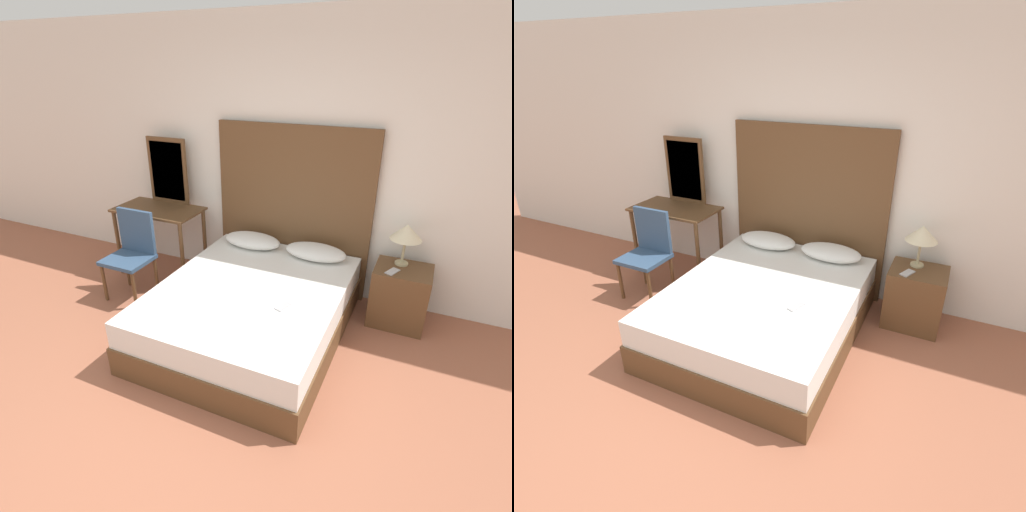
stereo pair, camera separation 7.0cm
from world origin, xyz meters
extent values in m
plane|color=#9E5B42|center=(0.00, 0.00, 0.00)|extent=(16.00, 16.00, 0.00)
cube|color=white|center=(0.00, 2.54, 1.35)|extent=(10.00, 0.06, 2.70)
cube|color=brown|center=(-0.04, 1.47, 0.13)|extent=(1.56, 1.95, 0.26)
cube|color=white|center=(-0.04, 1.47, 0.37)|extent=(1.53, 1.91, 0.23)
cube|color=brown|center=(-0.04, 2.47, 0.86)|extent=(1.64, 0.05, 1.72)
ellipsoid|color=white|center=(-0.39, 2.23, 0.56)|extent=(0.61, 0.33, 0.14)
ellipsoid|color=white|center=(0.30, 2.23, 0.56)|extent=(0.61, 0.33, 0.14)
cube|color=#B7B7BC|center=(0.33, 1.28, 0.49)|extent=(0.12, 0.16, 0.01)
cube|color=brown|center=(1.14, 2.21, 0.28)|extent=(0.50, 0.43, 0.57)
cylinder|color=tan|center=(1.10, 2.29, 0.58)|extent=(0.12, 0.12, 0.02)
cylinder|color=tan|center=(1.10, 2.29, 0.70)|extent=(0.02, 0.02, 0.23)
cone|color=beige|center=(1.10, 2.29, 0.89)|extent=(0.28, 0.28, 0.14)
cube|color=#B7B7BC|center=(1.05, 2.10, 0.57)|extent=(0.12, 0.17, 0.01)
cube|color=brown|center=(-1.49, 2.13, 0.78)|extent=(0.95, 0.54, 0.02)
cylinder|color=brown|center=(-1.93, 1.90, 0.38)|extent=(0.04, 0.04, 0.76)
cylinder|color=brown|center=(-1.06, 1.90, 0.38)|extent=(0.04, 0.04, 0.76)
cylinder|color=brown|center=(-1.93, 2.35, 0.38)|extent=(0.04, 0.04, 0.76)
cylinder|color=brown|center=(-1.06, 2.35, 0.38)|extent=(0.04, 0.04, 0.76)
cube|color=brown|center=(-1.49, 2.37, 1.15)|extent=(0.50, 0.03, 0.73)
cube|color=#B2BCC6|center=(-1.49, 2.36, 1.15)|extent=(0.42, 0.01, 0.64)
cube|color=#334C6B|center=(-1.47, 1.52, 0.43)|extent=(0.45, 0.41, 0.04)
cube|color=#334C6B|center=(-1.47, 1.71, 0.68)|extent=(0.43, 0.04, 0.46)
cylinder|color=brown|center=(-1.66, 1.35, 0.20)|extent=(0.04, 0.04, 0.41)
cylinder|color=brown|center=(-1.27, 1.35, 0.20)|extent=(0.04, 0.04, 0.41)
cylinder|color=brown|center=(-1.66, 1.70, 0.20)|extent=(0.04, 0.04, 0.41)
cylinder|color=brown|center=(-1.27, 1.70, 0.20)|extent=(0.04, 0.04, 0.41)
camera|label=1|loc=(1.25, -1.26, 2.24)|focal=28.00mm
camera|label=2|loc=(1.31, -1.23, 2.24)|focal=28.00mm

